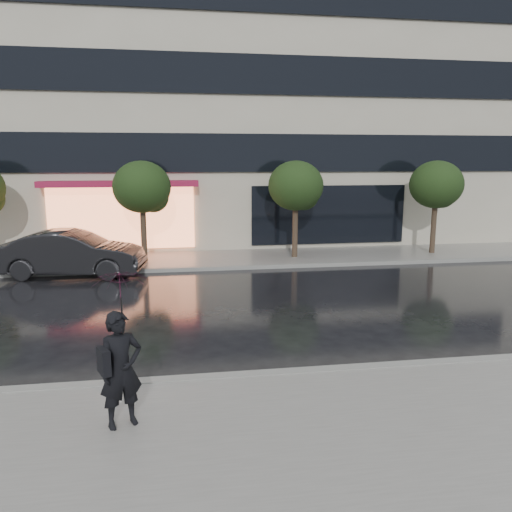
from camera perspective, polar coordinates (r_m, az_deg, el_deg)
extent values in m
plane|color=black|center=(10.47, 0.80, -11.58)|extent=(120.00, 120.00, 0.00)
cube|color=slate|center=(7.60, 5.15, -20.42)|extent=(60.00, 4.50, 0.12)
cube|color=slate|center=(20.24, -4.02, -0.35)|extent=(60.00, 3.50, 0.12)
cube|color=gray|center=(9.54, 1.83, -13.46)|extent=(60.00, 0.25, 0.14)
cube|color=gray|center=(18.53, -3.57, -1.36)|extent=(60.00, 0.25, 0.14)
cube|color=#BAB29E|center=(28.03, -5.71, 21.13)|extent=(30.00, 12.00, 18.00)
cube|color=black|center=(21.54, -4.56, 11.67)|extent=(28.00, 0.12, 1.60)
cube|color=black|center=(21.82, -4.70, 20.10)|extent=(28.00, 0.12, 1.60)
cube|color=#FF8C59|center=(21.72, -15.06, 4.19)|extent=(6.00, 0.10, 2.60)
cube|color=maroon|center=(21.28, -15.35, 7.96)|extent=(6.40, 0.70, 0.25)
cube|color=black|center=(22.60, 8.33, 4.70)|extent=(7.00, 0.10, 2.60)
cylinder|color=#33261C|center=(19.80, -12.69, 2.21)|extent=(0.22, 0.22, 2.20)
ellipsoid|color=black|center=(19.61, -12.93, 7.71)|extent=(2.20, 2.20, 1.98)
sphere|color=black|center=(19.81, -11.68, 6.63)|extent=(1.20, 1.20, 1.20)
cylinder|color=#33261C|center=(20.28, 4.48, 2.65)|extent=(0.22, 0.22, 2.20)
ellipsoid|color=black|center=(20.10, 4.56, 8.02)|extent=(2.20, 2.20, 1.98)
sphere|color=black|center=(20.41, 5.51, 6.92)|extent=(1.20, 1.20, 1.20)
cylinder|color=#33261C|center=(22.42, 19.60, 2.84)|extent=(0.22, 0.22, 2.20)
ellipsoid|color=black|center=(22.26, 19.91, 7.69)|extent=(2.20, 2.20, 1.98)
sphere|color=black|center=(22.65, 20.50, 6.68)|extent=(1.20, 1.20, 1.20)
imported|color=black|center=(18.50, -20.25, 0.27)|extent=(5.05, 2.31, 1.61)
imported|color=black|center=(7.73, -15.18, -12.42)|extent=(0.75, 0.64, 1.75)
imported|color=#32091B|center=(7.39, -15.17, -4.59)|extent=(1.12, 1.13, 0.77)
cylinder|color=black|center=(7.52, -15.00, -7.85)|extent=(0.02, 0.02, 0.87)
cube|color=black|center=(7.53, -17.01, -11.43)|extent=(0.24, 0.35, 0.37)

